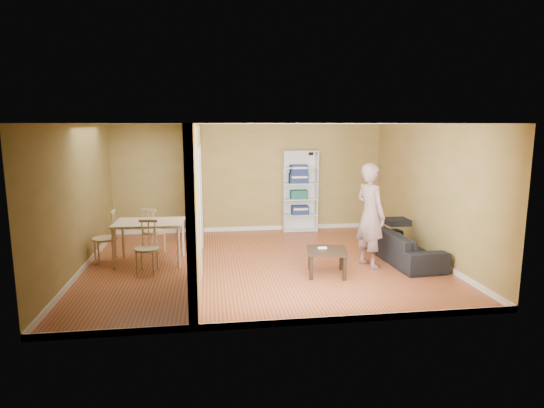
{
  "coord_description": "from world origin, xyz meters",
  "views": [
    {
      "loc": [
        -0.95,
        -8.21,
        2.58
      ],
      "look_at": [
        0.2,
        0.2,
        1.1
      ],
      "focal_mm": 30.0,
      "sensor_mm": 36.0,
      "label": 1
    }
  ],
  "objects": [
    {
      "name": "paper_box_teal",
      "position": [
        1.18,
        2.56,
        0.91
      ],
      "size": [
        0.41,
        0.27,
        0.21
      ],
      "primitive_type": "cube",
      "color": "#14554F",
      "rests_on": "bookshelf"
    },
    {
      "name": "partition",
      "position": [
        -1.2,
        0.0,
        1.3
      ],
      "size": [
        0.22,
        5.5,
        2.6
      ],
      "primitive_type": null,
      "color": "tan",
      "rests_on": "ground"
    },
    {
      "name": "wall_speaker",
      "position": [
        1.5,
        2.69,
        1.9
      ],
      "size": [
        0.1,
        0.1,
        0.1
      ],
      "primitive_type": "cube",
      "color": "black",
      "rests_on": "room_shell"
    },
    {
      "name": "coffee_table",
      "position": [
        1.03,
        -0.8,
        0.38
      ],
      "size": [
        0.67,
        0.67,
        0.45
      ],
      "rotation": [
        0.0,
        0.0,
        -0.18
      ],
      "color": "black",
      "rests_on": "ground"
    },
    {
      "name": "chair_near",
      "position": [
        -2.09,
        -0.27,
        0.47
      ],
      "size": [
        0.49,
        0.49,
        0.93
      ],
      "primitive_type": null,
      "rotation": [
        0.0,
        0.0,
        -0.16
      ],
      "color": "tan",
      "rests_on": "ground"
    },
    {
      "name": "dining_table",
      "position": [
        -2.11,
        0.37,
        0.71
      ],
      "size": [
        1.27,
        0.84,
        0.79
      ],
      "rotation": [
        0.0,
        0.0,
        -0.05
      ],
      "color": "beige",
      "rests_on": "ground"
    },
    {
      "name": "person",
      "position": [
        1.92,
        -0.42,
        1.12
      ],
      "size": [
        0.98,
        0.88,
        2.25
      ],
      "primitive_type": "imported",
      "rotation": [
        0.0,
        0.0,
        1.91
      ],
      "color": "slate",
      "rests_on": "ground"
    },
    {
      "name": "bookshelf",
      "position": [
        1.21,
        2.61,
        0.99
      ],
      "size": [
        0.83,
        0.36,
        1.97
      ],
      "color": "white",
      "rests_on": "ground"
    },
    {
      "name": "chair_left",
      "position": [
        -2.94,
        0.43,
        0.5
      ],
      "size": [
        0.48,
        0.48,
        1.0
      ],
      "primitive_type": null,
      "rotation": [
        0.0,
        0.0,
        -1.52
      ],
      "color": "tan",
      "rests_on": "ground"
    },
    {
      "name": "sofa",
      "position": [
        2.7,
        -0.19,
        0.38
      ],
      "size": [
        2.03,
        0.97,
        0.76
      ],
      "primitive_type": "imported",
      "rotation": [
        0.0,
        0.0,
        1.63
      ],
      "color": "black",
      "rests_on": "ground"
    },
    {
      "name": "paper_box_navy_a",
      "position": [
        1.21,
        2.56,
        0.52
      ],
      "size": [
        0.41,
        0.27,
        0.21
      ],
      "primitive_type": "cube",
      "color": "navy",
      "rests_on": "bookshelf"
    },
    {
      "name": "room_shell",
      "position": [
        0.0,
        0.0,
        1.3
      ],
      "size": [
        6.5,
        6.5,
        6.5
      ],
      "color": "#B05635",
      "rests_on": "ground"
    },
    {
      "name": "paper_box_navy_c",
      "position": [
        1.18,
        2.56,
        1.5
      ],
      "size": [
        0.41,
        0.27,
        0.21
      ],
      "primitive_type": "cube",
      "color": "navy",
      "rests_on": "bookshelf"
    },
    {
      "name": "chair_far",
      "position": [
        -2.11,
        0.97,
        0.48
      ],
      "size": [
        0.59,
        0.59,
        0.96
      ],
      "primitive_type": null,
      "rotation": [
        0.0,
        0.0,
        2.71
      ],
      "color": "tan",
      "rests_on": "ground"
    },
    {
      "name": "game_controller",
      "position": [
        0.96,
        -0.72,
        0.46
      ],
      "size": [
        0.16,
        0.04,
        0.03
      ],
      "primitive_type": "cube",
      "color": "white",
      "rests_on": "coffee_table"
    },
    {
      "name": "paper_box_navy_b",
      "position": [
        1.17,
        2.56,
        1.3
      ],
      "size": [
        0.45,
        0.29,
        0.23
      ],
      "primitive_type": "cube",
      "color": "navy",
      "rests_on": "bookshelf"
    }
  ]
}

